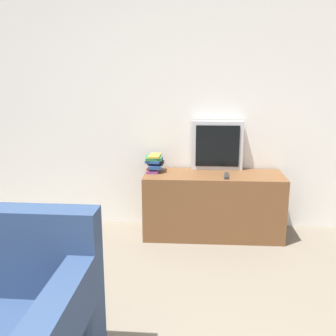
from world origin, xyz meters
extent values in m
cube|color=white|center=(0.00, 3.03, 1.30)|extent=(9.00, 0.06, 2.60)
cube|color=brown|center=(0.81, 2.74, 0.31)|extent=(1.34, 0.48, 0.63)
cube|color=silver|center=(0.85, 2.94, 0.87)|extent=(0.51, 0.08, 0.49)
cube|color=black|center=(0.85, 2.89, 0.87)|extent=(0.43, 0.01, 0.41)
cube|color=#7A3884|center=(0.22, 2.80, 0.64)|extent=(0.12, 0.21, 0.02)
cube|color=#995623|center=(0.22, 2.81, 0.66)|extent=(0.14, 0.16, 0.02)
cube|color=#23478E|center=(0.24, 2.80, 0.69)|extent=(0.13, 0.21, 0.03)
cube|color=black|center=(0.24, 2.81, 0.71)|extent=(0.16, 0.15, 0.02)
cube|color=#23478E|center=(0.22, 2.81, 0.74)|extent=(0.16, 0.22, 0.03)
cube|color=#2D753D|center=(0.22, 2.80, 0.76)|extent=(0.17, 0.19, 0.03)
cube|color=gold|center=(0.23, 2.81, 0.79)|extent=(0.11, 0.20, 0.02)
cube|color=#2D2D2D|center=(0.92, 2.64, 0.64)|extent=(0.05, 0.18, 0.02)
camera|label=1|loc=(0.60, -0.95, 1.60)|focal=42.00mm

